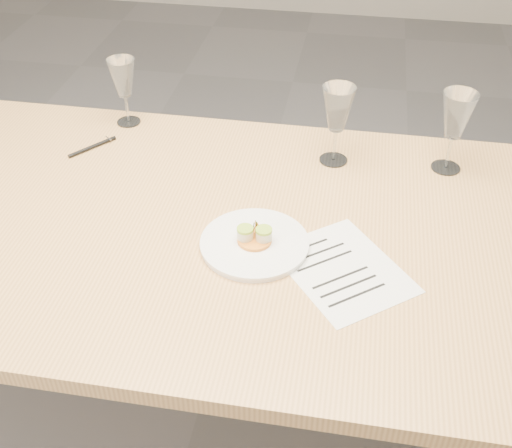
% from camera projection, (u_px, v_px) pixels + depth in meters
% --- Properties ---
extents(ground, '(7.00, 7.00, 0.00)m').
position_uv_depth(ground, '(199.00, 408.00, 2.01)').
color(ground, slate).
rests_on(ground, ground).
extents(dining_table, '(2.40, 1.00, 0.75)m').
position_uv_depth(dining_table, '(184.00, 241.00, 1.59)').
color(dining_table, tan).
rests_on(dining_table, ground).
extents(dinner_plate, '(0.25, 0.25, 0.07)m').
position_uv_depth(dinner_plate, '(255.00, 243.00, 1.46)').
color(dinner_plate, white).
rests_on(dinner_plate, dining_table).
extents(recipe_sheet, '(0.35, 0.36, 0.00)m').
position_uv_depth(recipe_sheet, '(343.00, 269.00, 1.41)').
color(recipe_sheet, white).
rests_on(recipe_sheet, dining_table).
extents(ballpoint_pen, '(0.10, 0.13, 0.01)m').
position_uv_depth(ballpoint_pen, '(93.00, 147.00, 1.80)').
color(ballpoint_pen, black).
rests_on(ballpoint_pen, dining_table).
extents(wine_glass_1, '(0.08, 0.08, 0.20)m').
position_uv_depth(wine_glass_1, '(123.00, 79.00, 1.83)').
color(wine_glass_1, white).
rests_on(wine_glass_1, dining_table).
extents(wine_glass_2, '(0.09, 0.09, 0.22)m').
position_uv_depth(wine_glass_2, '(338.00, 110.00, 1.66)').
color(wine_glass_2, white).
rests_on(wine_glass_2, dining_table).
extents(wine_glass_3, '(0.09, 0.09, 0.22)m').
position_uv_depth(wine_glass_3, '(456.00, 117.00, 1.63)').
color(wine_glass_3, white).
rests_on(wine_glass_3, dining_table).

